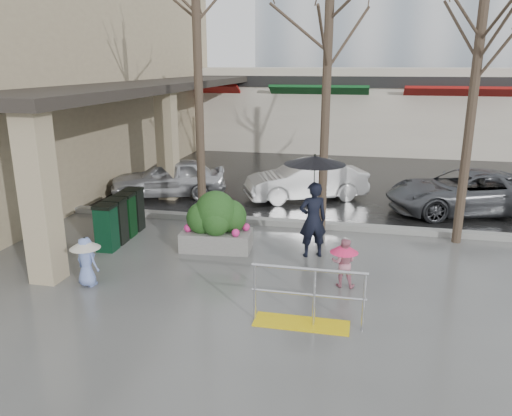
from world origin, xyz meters
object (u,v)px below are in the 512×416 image
at_px(woman, 314,195).
at_px(planter, 216,222).
at_px(child_blue, 86,256).
at_px(car_a, 168,178).
at_px(tree_mideast, 481,32).
at_px(car_b, 306,180).
at_px(handrail, 306,304).
at_px(tree_midwest, 329,17).
at_px(car_c, 466,192).
at_px(tree_west, 197,26).
at_px(child_pink, 344,259).
at_px(news_boxes, 121,218).

height_order(woman, planter, woman).
distance_m(child_blue, car_a, 6.87).
distance_m(tree_mideast, child_blue, 9.57).
bearing_deg(car_b, woman, -16.80).
xyz_separation_m(handrail, woman, (-0.22, 3.12, 1.06)).
distance_m(planter, car_b, 5.15).
distance_m(tree_midwest, car_c, 6.63).
xyz_separation_m(tree_midwest, car_b, (-0.79, 3.21, -4.60)).
xyz_separation_m(tree_midwest, car_a, (-5.21, 2.63, -4.60)).
distance_m(tree_west, child_pink, 6.74).
xyz_separation_m(handrail, planter, (-2.45, 3.08, 0.30)).
distance_m(handrail, tree_midwest, 6.83).
height_order(handrail, news_boxes, news_boxes).
bearing_deg(car_c, child_pink, -44.62).
bearing_deg(tree_west, child_pink, -38.79).
height_order(tree_west, news_boxes, tree_west).
height_order(tree_west, car_a, tree_west).
xyz_separation_m(handrail, child_pink, (0.54, 1.66, 0.19)).
xyz_separation_m(child_pink, child_blue, (-4.90, -1.03, 0.04)).
xyz_separation_m(tree_west, child_pink, (3.90, -3.14, -4.52)).
distance_m(child_pink, child_blue, 5.00).
relative_size(tree_mideast, child_blue, 6.49).
height_order(car_a, car_c, same).
height_order(tree_mideast, car_b, tree_mideast).
distance_m(tree_mideast, car_c, 5.05).
bearing_deg(child_pink, tree_west, -37.08).
relative_size(child_pink, car_c, 0.22).
relative_size(handrail, tree_west, 0.28).
bearing_deg(car_b, handrail, -18.53).
relative_size(woman, child_blue, 2.34).
bearing_deg(tree_west, news_boxes, -135.63).
relative_size(tree_west, tree_mideast, 1.05).
bearing_deg(car_c, woman, -58.05).
relative_size(tree_west, planter, 4.05).
xyz_separation_m(tree_west, tree_midwest, (3.20, 0.00, 0.15)).
bearing_deg(child_blue, news_boxes, -63.16).
bearing_deg(tree_midwest, child_pink, -77.39).
bearing_deg(car_c, handrail, -42.33).
distance_m(tree_midwest, news_boxes, 6.87).
height_order(tree_west, car_c, tree_west).
distance_m(tree_mideast, news_boxes, 9.29).
xyz_separation_m(child_blue, news_boxes, (-0.59, 2.61, -0.05)).
height_order(tree_midwest, news_boxes, tree_midwest).
bearing_deg(car_b, child_pink, -12.06).
xyz_separation_m(tree_midwest, car_c, (3.94, 2.69, -4.60)).
height_order(tree_west, tree_mideast, tree_west).
relative_size(tree_mideast, car_b, 1.70).
xyz_separation_m(tree_mideast, woman, (-3.36, -1.68, -3.42)).
bearing_deg(tree_mideast, planter, -162.90).
height_order(car_b, car_c, same).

